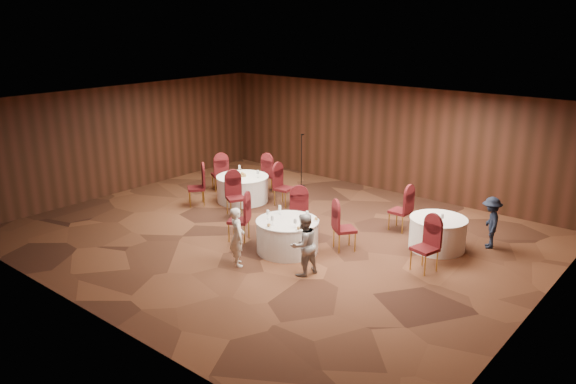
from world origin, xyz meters
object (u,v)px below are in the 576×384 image
Objects in this scene: table_left at (243,188)px; table_right at (437,233)px; woman_a at (237,237)px; mic_stand at (301,171)px; man_c at (491,223)px; table_main at (287,236)px; woman_b at (304,244)px.

table_left is 1.16× the size of table_right.
woman_a is at bearing -47.30° from table_left.
mic_stand is 6.49m from man_c.
table_main is at bearing -30.80° from table_left.
mic_stand reaches higher than man_c.
table_main and table_left have the same top height.
mic_stand is (0.38, 2.25, 0.12)m from table_left.
table_right is at bearing -19.27° from mic_stand.
mic_stand reaches higher than table_main.
mic_stand is at bearing -30.63° from woman_a.
table_right is 1.00× the size of woman_a.
table_right is 4.60m from woman_a.
woman_a reaches higher than table_main.
mic_stand reaches higher than woman_b.
woman_a is (-2.90, -3.56, 0.27)m from table_right.
table_right is 3.41m from woman_b.
mic_stand is 1.27× the size of woman_b.
table_right is 0.98× the size of woman_b.
man_c reaches higher than table_main.
woman_b is 1.10× the size of man_c.
table_right is 1.24m from man_c.
table_right is at bearing 3.17° from table_left.
table_left is 4.42m from woman_a.
mic_stand reaches higher than woman_a.
woman_a reaches higher than table_right.
woman_a is at bearing -105.43° from table_main.
man_c is (6.78, 1.16, 0.23)m from table_left.
table_left is 1.24× the size of man_c.
mic_stand is at bearing 124.86° from table_main.
table_main is 1.07× the size of woman_b.
mic_stand is at bearing -126.00° from man_c.
mic_stand is (-5.50, 1.92, 0.12)m from table_right.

